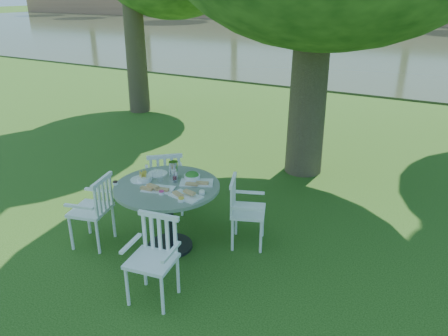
{
  "coord_description": "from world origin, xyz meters",
  "views": [
    {
      "loc": [
        2.54,
        -4.42,
        3.04
      ],
      "look_at": [
        0.0,
        0.2,
        0.85
      ],
      "focal_mm": 35.0,
      "sensor_mm": 36.0,
      "label": 1
    }
  ],
  "objects": [
    {
      "name": "tableware",
      "position": [
        -0.33,
        -0.52,
        0.9
      ],
      "size": [
        1.15,
        0.72,
        0.23
      ],
      "color": "white",
      "rests_on": "table"
    },
    {
      "name": "table",
      "position": [
        -0.33,
        -0.62,
        0.67
      ],
      "size": [
        1.26,
        1.26,
        0.86
      ],
      "color": "black",
      "rests_on": "ground"
    },
    {
      "name": "river",
      "position": [
        0.0,
        23.0,
        0.0
      ],
      "size": [
        100.0,
        28.0,
        0.12
      ],
      "primitive_type": "cube",
      "color": "#2F3821",
      "rests_on": "ground"
    },
    {
      "name": "chair_nw",
      "position": [
        -0.88,
        0.08,
        0.56
      ],
      "size": [
        0.66,
        0.65,
        0.95
      ],
      "rotation": [
        0.0,
        0.0,
        -2.43
      ],
      "color": "white",
      "rests_on": "ground"
    },
    {
      "name": "chair_ne",
      "position": [
        0.41,
        -0.09,
        0.52
      ],
      "size": [
        0.55,
        0.57,
        0.89
      ],
      "rotation": [
        0.0,
        0.0,
        -4.35
      ],
      "color": "white",
      "rests_on": "ground"
    },
    {
      "name": "chair_sw",
      "position": [
        -1.15,
        -0.98,
        0.54
      ],
      "size": [
        0.54,
        0.56,
        0.92
      ],
      "rotation": [
        0.0,
        0.0,
        -1.32
      ],
      "color": "white",
      "rests_on": "ground"
    },
    {
      "name": "chair_se",
      "position": [
        0.09,
        -1.42,
        0.53
      ],
      "size": [
        0.52,
        0.49,
        0.91
      ],
      "rotation": [
        0.0,
        0.0,
        0.16
      ],
      "color": "white",
      "rests_on": "ground"
    },
    {
      "name": "ground",
      "position": [
        0.0,
        0.0,
        0.0
      ],
      "size": [
        140.0,
        140.0,
        0.0
      ],
      "primitive_type": "plane",
      "color": "#173B0C",
      "rests_on": "ground"
    }
  ]
}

